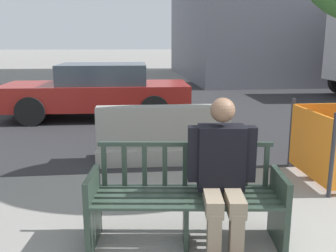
# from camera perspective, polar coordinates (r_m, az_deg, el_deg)

# --- Properties ---
(street_asphalt) EXTENTS (120.00, 12.00, 0.01)m
(street_asphalt) POSITION_cam_1_polar(r_m,az_deg,el_deg) (11.13, -1.39, 3.48)
(street_asphalt) COLOR #28282B
(street_asphalt) RESTS_ON ground
(street_bench) EXTENTS (1.74, 0.70, 0.88)m
(street_bench) POSITION_cam_1_polar(r_m,az_deg,el_deg) (3.37, 2.71, -11.36)
(street_bench) COLOR #28382D
(street_bench) RESTS_ON ground
(seated_person) EXTENTS (0.59, 0.75, 1.31)m
(seated_person) POSITION_cam_1_polar(r_m,az_deg,el_deg) (3.24, 8.24, -6.93)
(seated_person) COLOR black
(seated_person) RESTS_ON ground
(jersey_barrier_centre) EXTENTS (2.01, 0.71, 0.84)m
(jersey_barrier_centre) POSITION_cam_1_polar(r_m,az_deg,el_deg) (5.68, -0.70, -1.93)
(jersey_barrier_centre) COLOR gray
(jersey_barrier_centre) RESTS_ON ground
(car_sedan_mid) EXTENTS (4.35, 1.94, 1.28)m
(car_sedan_mid) POSITION_cam_1_polar(r_m,az_deg,el_deg) (9.07, -10.56, 5.30)
(car_sedan_mid) COLOR maroon
(car_sedan_mid) RESTS_ON ground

